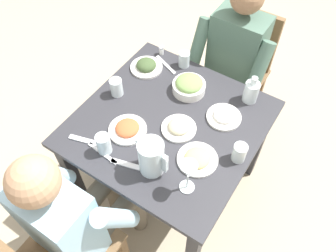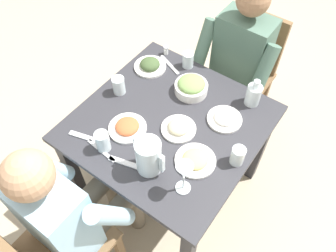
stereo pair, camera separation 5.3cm
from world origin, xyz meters
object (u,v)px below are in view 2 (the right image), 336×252
(dining_table, at_px, (169,135))
(water_glass_near_right, at_px, (103,141))
(salad_bowl, at_px, (191,86))
(plate_yoghurt, at_px, (225,118))
(diner_near, at_px, (75,207))
(plate_rice_curry, at_px, (127,127))
(water_glass_by_pitcher, at_px, (119,85))
(plate_fries, at_px, (195,160))
(water_glass_far_right, at_px, (188,60))
(water_glass_near_left, at_px, (238,156))
(salt_shaker, at_px, (166,50))
(plate_dolmas, at_px, (150,65))
(plate_beans, at_px, (179,128))
(water_pitcher, at_px, (149,156))
(wine_glass, at_px, (184,173))
(chair_far, at_px, (244,68))
(diner_far, at_px, (233,69))
(oil_carafe, at_px, (253,96))

(dining_table, xyz_separation_m, water_glass_near_right, (-0.16, -0.32, 0.17))
(salad_bowl, distance_m, plate_yoghurt, 0.26)
(dining_table, bearing_deg, diner_near, -98.85)
(plate_rice_curry, bearing_deg, water_glass_by_pitcher, 139.45)
(plate_fries, height_order, water_glass_far_right, water_glass_far_right)
(plate_fries, relative_size, water_glass_near_left, 1.97)
(dining_table, height_order, salt_shaker, salt_shaker)
(plate_dolmas, height_order, water_glass_far_right, water_glass_far_right)
(plate_rice_curry, bearing_deg, salad_bowl, 73.77)
(plate_beans, xyz_separation_m, water_glass_far_right, (-0.23, 0.42, 0.03))
(water_glass_near_left, bearing_deg, plate_fries, -143.87)
(water_pitcher, bearing_deg, dining_table, 106.82)
(plate_rice_curry, distance_m, plate_fries, 0.39)
(salad_bowl, height_order, wine_glass, wine_glass)
(water_glass_near_right, bearing_deg, chair_far, 79.68)
(plate_fries, relative_size, wine_glass, 1.01)
(diner_far, relative_size, wine_glass, 6.01)
(plate_rice_curry, bearing_deg, wine_glass, -14.73)
(dining_table, bearing_deg, salad_bowl, 96.17)
(plate_yoghurt, bearing_deg, plate_dolmas, 171.17)
(plate_beans, distance_m, oil_carafe, 0.44)
(wine_glass, bearing_deg, dining_table, 134.86)
(plate_dolmas, xyz_separation_m, wine_glass, (0.60, -0.54, 0.12))
(salad_bowl, height_order, plate_beans, salad_bowl)
(plate_beans, height_order, plate_fries, plate_beans)
(diner_far, height_order, salad_bowl, diner_far)
(water_pitcher, relative_size, water_glass_by_pitcher, 1.88)
(water_glass_by_pitcher, height_order, salt_shaker, water_glass_by_pitcher)
(plate_fries, distance_m, oil_carafe, 0.49)
(diner_near, xyz_separation_m, plate_yoghurt, (0.32, 0.79, 0.09))
(plate_rice_curry, xyz_separation_m, plate_fries, (0.39, 0.04, -0.00))
(plate_beans, distance_m, wine_glass, 0.35)
(water_glass_near_left, bearing_deg, plate_yoghurt, 132.93)
(plate_yoghurt, relative_size, water_glass_by_pitcher, 1.81)
(plate_beans, bearing_deg, water_glass_near_right, -127.36)
(diner_near, bearing_deg, water_glass_far_right, 93.44)
(plate_rice_curry, bearing_deg, oil_carafe, 51.07)
(chair_far, bearing_deg, wine_glass, -78.14)
(water_glass_near_left, height_order, oil_carafe, oil_carafe)
(water_glass_far_right, relative_size, water_glass_near_right, 0.82)
(water_glass_near_right, bearing_deg, water_glass_by_pitcher, 119.19)
(chair_far, bearing_deg, plate_beans, -88.27)
(diner_far, xyz_separation_m, water_glass_far_right, (-0.20, -0.21, 0.12))
(water_glass_near_right, bearing_deg, plate_dolmas, 105.82)
(water_pitcher, xyz_separation_m, plate_yoghurt, (0.14, 0.45, -0.08))
(plate_rice_curry, bearing_deg, plate_yoghurt, 42.40)
(diner_far, distance_m, plate_dolmas, 0.52)
(water_pitcher, xyz_separation_m, plate_beans, (-0.01, 0.26, -0.08))
(wine_glass, bearing_deg, plate_yoghurt, 95.77)
(plate_beans, relative_size, wine_glass, 0.92)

